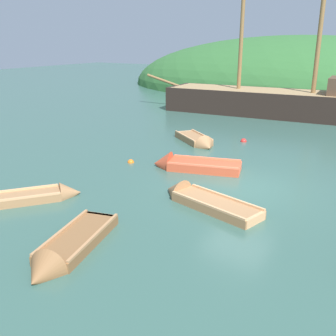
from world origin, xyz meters
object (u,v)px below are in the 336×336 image
object	(u,v)px
rowboat_portside	(34,198)
buoy_orange	(131,163)
rowboat_near_dock	(67,252)
rowboat_center	(190,166)
rowboat_outer_right	(198,142)
sailing_ship	(279,107)
rowboat_outer_left	(201,201)
buoy_red	(243,142)

from	to	relation	value
rowboat_portside	buoy_orange	world-z (taller)	rowboat_portside
rowboat_near_dock	buoy_orange	size ratio (longest dim) A/B	12.24
rowboat_center	rowboat_outer_right	xyz separation A→B (m)	(-1.70, 3.95, -0.02)
sailing_ship	rowboat_outer_right	xyz separation A→B (m)	(-1.17, -10.17, -0.53)
rowboat_outer_left	buoy_red	bearing A→B (deg)	-63.11
rowboat_near_dock	buoy_red	size ratio (longest dim) A/B	10.79
rowboat_outer_right	buoy_orange	world-z (taller)	rowboat_outer_right
rowboat_outer_right	rowboat_near_dock	bearing A→B (deg)	-41.70
rowboat_outer_left	buoy_orange	size ratio (longest dim) A/B	13.25
rowboat_center	buoy_red	distance (m)	5.63
rowboat_outer_right	rowboat_center	bearing A→B (deg)	-29.98
rowboat_near_dock	rowboat_portside	world-z (taller)	rowboat_near_dock
rowboat_near_dock	rowboat_outer_left	world-z (taller)	rowboat_outer_left
rowboat_center	rowboat_outer_right	size ratio (longest dim) A/B	1.20
sailing_ship	rowboat_near_dock	distance (m)	21.92
sailing_ship	buoy_orange	bearing A→B (deg)	77.09
buoy_red	rowboat_portside	bearing A→B (deg)	-104.99
buoy_red	sailing_ship	bearing A→B (deg)	94.92
rowboat_center	buoy_orange	xyz separation A→B (m)	(-2.67, -0.60, -0.12)
rowboat_portside	rowboat_outer_right	distance (m)	9.83
rowboat_near_dock	rowboat_portside	size ratio (longest dim) A/B	1.07
rowboat_center	rowboat_outer_right	bearing A→B (deg)	-82.99
rowboat_outer_right	buoy_orange	bearing A→B (deg)	-65.26
rowboat_center	rowboat_outer_right	world-z (taller)	rowboat_center
rowboat_outer_left	rowboat_portside	distance (m)	5.69
buoy_orange	rowboat_center	bearing A→B (deg)	12.76
sailing_ship	rowboat_outer_left	bearing A→B (deg)	94.09
rowboat_outer_left	rowboat_portside	size ratio (longest dim) A/B	1.16
rowboat_portside	rowboat_outer_right	xyz separation A→B (m)	(1.16, 9.76, 0.01)
rowboat_near_dock	rowboat_center	xyz separation A→B (m)	(-0.69, 7.76, 0.04)
sailing_ship	rowboat_outer_left	world-z (taller)	sailing_ship
rowboat_near_dock	buoy_orange	distance (m)	7.91
rowboat_outer_left	rowboat_portside	world-z (taller)	rowboat_outer_left
rowboat_portside	rowboat_outer_left	bearing A→B (deg)	-23.40
sailing_ship	rowboat_portside	bearing A→B (deg)	78.68
buoy_orange	rowboat_outer_left	bearing A→B (deg)	-26.98
rowboat_outer_left	buoy_red	world-z (taller)	rowboat_outer_left
rowboat_near_dock	rowboat_center	bearing A→B (deg)	170.61
buoy_red	buoy_orange	bearing A→B (deg)	-114.72
rowboat_portside	buoy_red	distance (m)	11.83
buoy_red	buoy_orange	xyz separation A→B (m)	(-2.87, -6.23, 0.00)
sailing_ship	buoy_red	distance (m)	8.55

